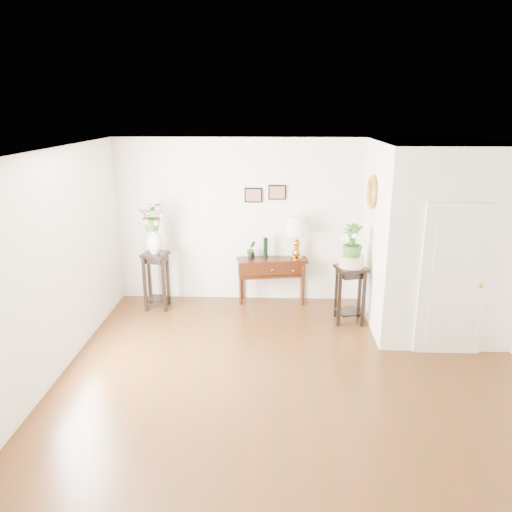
{
  "coord_description": "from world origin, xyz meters",
  "views": [
    {
      "loc": [
        -0.31,
        -5.58,
        3.27
      ],
      "look_at": [
        -0.55,
        1.3,
        1.21
      ],
      "focal_mm": 35.0,
      "sensor_mm": 36.0,
      "label": 1
    }
  ],
  "objects_px": {
    "plant_stand_a": "(157,281)",
    "plant_stand_b": "(350,294)",
    "console_table": "(272,280)",
    "table_lamp": "(297,239)"
  },
  "relations": [
    {
      "from": "console_table",
      "to": "plant_stand_a",
      "type": "xyz_separation_m",
      "value": [
        -1.93,
        -0.34,
        0.09
      ]
    },
    {
      "from": "console_table",
      "to": "table_lamp",
      "type": "height_order",
      "value": "table_lamp"
    },
    {
      "from": "table_lamp",
      "to": "plant_stand_b",
      "type": "relative_size",
      "value": 0.82
    },
    {
      "from": "console_table",
      "to": "table_lamp",
      "type": "xyz_separation_m",
      "value": [
        0.41,
        0.0,
        0.74
      ]
    },
    {
      "from": "table_lamp",
      "to": "plant_stand_a",
      "type": "bearing_deg",
      "value": -171.69
    },
    {
      "from": "plant_stand_a",
      "to": "plant_stand_b",
      "type": "bearing_deg",
      "value": -7.93
    },
    {
      "from": "console_table",
      "to": "table_lamp",
      "type": "relative_size",
      "value": 1.59
    },
    {
      "from": "plant_stand_a",
      "to": "plant_stand_b",
      "type": "xyz_separation_m",
      "value": [
        3.15,
        -0.44,
        -0.03
      ]
    },
    {
      "from": "console_table",
      "to": "plant_stand_b",
      "type": "height_order",
      "value": "plant_stand_b"
    },
    {
      "from": "plant_stand_b",
      "to": "table_lamp",
      "type": "bearing_deg",
      "value": 136.0
    }
  ]
}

